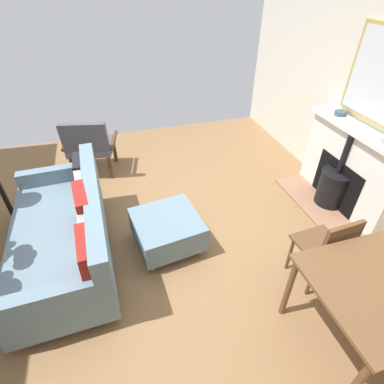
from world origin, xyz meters
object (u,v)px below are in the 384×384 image
at_px(mantel_bowl_near, 340,113).
at_px(sofa, 68,233).
at_px(armchair_accent, 89,144).
at_px(dining_chair_near_fireplace, 328,247).
at_px(fireplace, 345,173).
at_px(ottoman, 167,229).

height_order(mantel_bowl_near, sofa, mantel_bowl_near).
height_order(mantel_bowl_near, armchair_accent, mantel_bowl_near).
relative_size(mantel_bowl_near, dining_chair_near_fireplace, 0.17).
relative_size(fireplace, sofa, 0.78).
bearing_deg(armchair_accent, dining_chair_near_fireplace, 127.20).
bearing_deg(fireplace, dining_chair_near_fireplace, 45.05).
bearing_deg(dining_chair_near_fireplace, fireplace, -134.95).
xyz_separation_m(sofa, dining_chair_near_fireplace, (-2.23, 0.99, 0.14)).
xyz_separation_m(mantel_bowl_near, ottoman, (2.28, 0.50, -0.83)).
xyz_separation_m(mantel_bowl_near, sofa, (3.25, 0.40, -0.70)).
bearing_deg(mantel_bowl_near, sofa, 7.01).
height_order(fireplace, dining_chair_near_fireplace, fireplace).
height_order(ottoman, armchair_accent, armchair_accent).
distance_m(ottoman, dining_chair_near_fireplace, 1.56).
bearing_deg(sofa, dining_chair_near_fireplace, 156.11).
height_order(fireplace, sofa, fireplace).
bearing_deg(sofa, mantel_bowl_near, -172.99).
distance_m(mantel_bowl_near, ottoman, 2.47).
distance_m(fireplace, ottoman, 2.25).
xyz_separation_m(sofa, ottoman, (-0.98, 0.10, -0.13)).
relative_size(mantel_bowl_near, armchair_accent, 0.16).
xyz_separation_m(fireplace, sofa, (3.22, 0.00, -0.09)).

